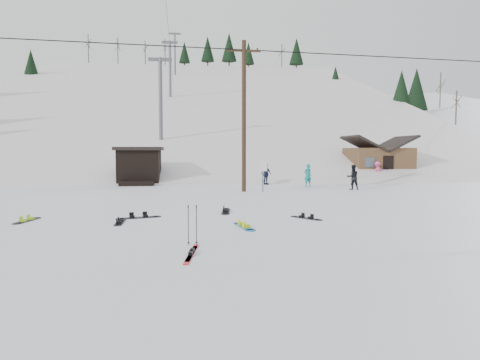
{
  "coord_description": "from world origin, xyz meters",
  "views": [
    {
      "loc": [
        -1.17,
        -11.62,
        2.5
      ],
      "look_at": [
        0.62,
        4.06,
        1.4
      ],
      "focal_mm": 32.0,
      "sensor_mm": 36.0,
      "label": 1
    }
  ],
  "objects": [
    {
      "name": "skier_dark",
      "position": [
        9.03,
        14.45,
        0.79
      ],
      "size": [
        0.79,
        0.63,
        1.58
      ],
      "primitive_type": "imported",
      "rotation": [
        0.0,
        0.0,
        3.1
      ],
      "color": "black",
      "rests_on": "ground"
    },
    {
      "name": "cabin",
      "position": [
        15.0,
        24.0,
        1.48
      ],
      "size": [
        5.39,
        4.4,
        3.77
      ],
      "color": "brown",
      "rests_on": "ground"
    },
    {
      "name": "hero_skis",
      "position": [
        -1.18,
        -1.42,
        0.03
      ],
      "size": [
        0.38,
        1.96,
        0.1
      ],
      "rotation": [
        0.0,
        0.0,
        -0.13
      ],
      "color": "red",
      "rests_on": "ground"
    },
    {
      "name": "ski_slope",
      "position": [
        0.0,
        55.0,
        -12.0
      ],
      "size": [
        60.0,
        85.24,
        65.97
      ],
      "primitive_type": "cube",
      "rotation": [
        0.31,
        0.0,
        0.0
      ],
      "color": "silver",
      "rests_on": "ground"
    },
    {
      "name": "skier_teal",
      "position": [
        6.8,
        16.98,
        0.78
      ],
      "size": [
        0.65,
        0.53,
        1.55
      ],
      "primitive_type": "imported",
      "rotation": [
        0.0,
        0.0,
        3.45
      ],
      "color": "#0D877F",
      "rests_on": "ground"
    },
    {
      "name": "skier_pink",
      "position": [
        13.91,
        21.62,
        0.79
      ],
      "size": [
        1.16,
        0.9,
        1.58
      ],
      "primitive_type": "imported",
      "rotation": [
        0.0,
        0.0,
        3.48
      ],
      "color": "#F65796",
      "rests_on": "ground"
    },
    {
      "name": "ridge_right",
      "position": [
        38.0,
        50.0,
        -11.0
      ],
      "size": [
        45.66,
        93.98,
        54.59
      ],
      "primitive_type": "cube",
      "rotation": [
        0.21,
        -0.05,
        -0.12
      ],
      "color": "white",
      "rests_on": "ground"
    },
    {
      "name": "utility_pole",
      "position": [
        2.0,
        14.0,
        4.68
      ],
      "size": [
        2.0,
        0.26,
        9.0
      ],
      "color": "#3A2819",
      "rests_on": "ground"
    },
    {
      "name": "board_scatter_f",
      "position": [
        0.22,
        5.55,
        0.03
      ],
      "size": [
        0.48,
        1.69,
        0.12
      ],
      "rotation": [
        0.0,
        0.0,
        1.45
      ],
      "color": "black",
      "rests_on": "ground"
    },
    {
      "name": "lift_tower_mid",
      "position": [
        -4.0,
        50.0,
        14.36
      ],
      "size": [
        2.2,
        0.36,
        8.0
      ],
      "color": "#595B60",
      "rests_on": "ski_slope"
    },
    {
      "name": "trail_sign",
      "position": [
        3.1,
        13.58,
        1.27
      ],
      "size": [
        0.5,
        0.09,
        1.85
      ],
      "color": "#595B60",
      "rests_on": "ground"
    },
    {
      "name": "board_scatter_b",
      "position": [
        -3.63,
        3.33,
        0.02
      ],
      "size": [
        0.28,
        1.37,
        0.1
      ],
      "rotation": [
        0.0,
        0.0,
        1.59
      ],
      "color": "black",
      "rests_on": "ground"
    },
    {
      "name": "lift_tower_far",
      "position": [
        -4.0,
        70.0,
        20.86
      ],
      "size": [
        2.2,
        0.36,
        8.0
      ],
      "color": "#595B60",
      "rests_on": "ski_slope"
    },
    {
      "name": "treeline_right",
      "position": [
        36.0,
        42.0,
        0.0
      ],
      "size": [
        20.0,
        60.0,
        10.0
      ],
      "primitive_type": null,
      "color": "black",
      "rests_on": "ground"
    },
    {
      "name": "lift_tower_near",
      "position": [
        -4.0,
        30.0,
        7.86
      ],
      "size": [
        2.2,
        0.36,
        8.0
      ],
      "color": "#595B60",
      "rests_on": "ski_slope"
    },
    {
      "name": "hero_snowboard",
      "position": [
        0.53,
        2.05,
        0.03
      ],
      "size": [
        0.57,
        1.64,
        0.12
      ],
      "rotation": [
        0.0,
        0.0,
        1.76
      ],
      "color": "#1B6DB3",
      "rests_on": "ground"
    },
    {
      "name": "ski_poles",
      "position": [
        -1.15,
        -0.34,
        0.54
      ],
      "size": [
        0.29,
        0.08,
        1.06
      ],
      "color": "black",
      "rests_on": "ground"
    },
    {
      "name": "skier_navy",
      "position": [
        4.24,
        18.93,
        0.79
      ],
      "size": [
        0.85,
        0.97,
        1.57
      ],
      "primitive_type": "imported",
      "rotation": [
        0.0,
        0.0,
        2.19
      ],
      "color": "#161B38",
      "rests_on": "ground"
    },
    {
      "name": "board_scatter_d",
      "position": [
        3.01,
        3.54,
        0.03
      ],
      "size": [
        0.96,
        1.18,
        0.1
      ],
      "rotation": [
        0.0,
        0.0,
        -0.92
      ],
      "color": "black",
      "rests_on": "ground"
    },
    {
      "name": "board_scatter_a",
      "position": [
        -3.11,
        4.35,
        0.03
      ],
      "size": [
        1.61,
        0.71,
        0.12
      ],
      "rotation": [
        0.0,
        0.0,
        0.3
      ],
      "color": "black",
      "rests_on": "ground"
    },
    {
      "name": "treeline_crest",
      "position": [
        0.0,
        86.0,
        0.0
      ],
      "size": [
        50.0,
        6.0,
        10.0
      ],
      "primitive_type": null,
      "color": "black",
      "rests_on": "ski_slope"
    },
    {
      "name": "board_scatter_c",
      "position": [
        -6.96,
        4.12,
        0.03
      ],
      "size": [
        0.54,
        1.51,
        0.11
      ],
      "rotation": [
        0.0,
        0.0,
        1.37
      ],
      "color": "black",
      "rests_on": "ground"
    },
    {
      "name": "lift_hut",
      "position": [
        -5.0,
        20.94,
        1.36
      ],
      "size": [
        3.4,
        4.1,
        2.75
      ],
      "color": "black",
      "rests_on": "ground"
    },
    {
      "name": "ground",
      "position": [
        0.0,
        0.0,
        0.0
      ],
      "size": [
        200.0,
        200.0,
        0.0
      ],
      "primitive_type": "plane",
      "color": "white",
      "rests_on": "ground"
    }
  ]
}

